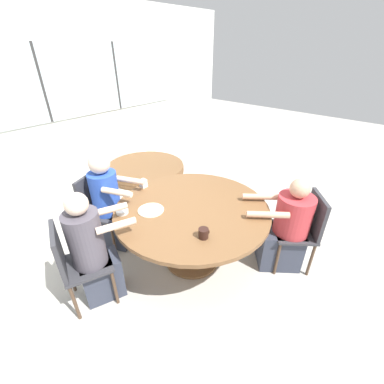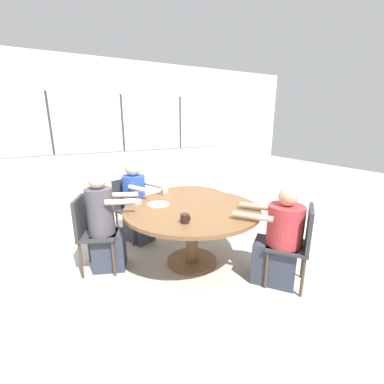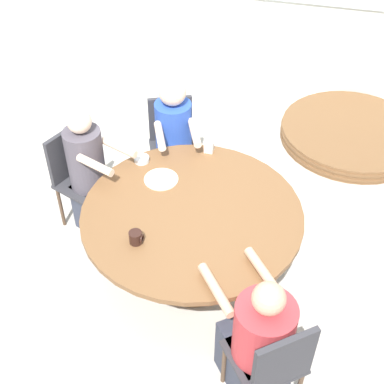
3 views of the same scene
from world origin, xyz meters
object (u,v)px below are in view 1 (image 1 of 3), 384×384
object	(u,v)px
chair_for_woman_green_shirt	(304,226)
chair_for_man_teal_shirt	(98,204)
folded_table_stack	(146,169)
bowl_white_shallow	(122,211)
coffee_mug	(204,233)
person_man_teal_shirt	(110,205)
person_man_blue_shirt	(94,254)
person_woman_green_shirt	(286,230)
milk_carton_small	(143,183)
chair_for_man_blue_shirt	(74,261)

from	to	relation	value
chair_for_woman_green_shirt	chair_for_man_teal_shirt	bearing A→B (deg)	82.47
chair_for_woman_green_shirt	chair_for_man_teal_shirt	distance (m)	2.28
folded_table_stack	bowl_white_shallow	bearing A→B (deg)	-133.89
folded_table_stack	coffee_mug	bearing A→B (deg)	-119.09
bowl_white_shallow	folded_table_stack	xyz separation A→B (m)	(1.65, 1.71, -0.65)
chair_for_man_teal_shirt	person_man_teal_shirt	size ratio (longest dim) A/B	0.74
chair_for_woman_green_shirt	person_man_blue_shirt	xyz separation A→B (m)	(-1.64, 1.25, 0.00)
chair_for_man_teal_shirt	person_man_blue_shirt	bearing A→B (deg)	33.19
chair_for_man_teal_shirt	folded_table_stack	world-z (taller)	chair_for_man_teal_shirt
folded_table_stack	person_woman_green_shirt	bearing A→B (deg)	-100.15
coffee_mug	folded_table_stack	bearing A→B (deg)	60.91
chair_for_man_teal_shirt	milk_carton_small	size ratio (longest dim) A/B	9.39
person_man_blue_shirt	person_man_teal_shirt	size ratio (longest dim) A/B	0.99
chair_for_man_blue_shirt	bowl_white_shallow	xyz separation A→B (m)	(0.56, 0.04, 0.21)
person_man_blue_shirt	person_man_teal_shirt	xyz separation A→B (m)	(0.53, 0.55, 0.01)
person_woman_green_shirt	person_man_blue_shirt	world-z (taller)	person_man_blue_shirt
person_woman_green_shirt	coffee_mug	distance (m)	1.01
chair_for_man_teal_shirt	milk_carton_small	distance (m)	0.59
chair_for_man_blue_shirt	chair_for_man_teal_shirt	bearing A→B (deg)	157.08
chair_for_man_blue_shirt	person_woman_green_shirt	world-z (taller)	person_woman_green_shirt
chair_for_man_teal_shirt	person_woman_green_shirt	bearing A→B (deg)	96.90
person_woman_green_shirt	coffee_mug	world-z (taller)	person_woman_green_shirt
chair_for_woman_green_shirt	person_man_teal_shirt	distance (m)	2.12
chair_for_man_teal_shirt	person_man_blue_shirt	world-z (taller)	person_man_blue_shirt
person_man_teal_shirt	folded_table_stack	size ratio (longest dim) A/B	0.80
chair_for_woman_green_shirt	chair_for_man_blue_shirt	world-z (taller)	same
chair_for_woman_green_shirt	person_man_teal_shirt	bearing A→B (deg)	83.06
chair_for_man_teal_shirt	coffee_mug	xyz separation A→B (m)	(0.18, -1.43, 0.23)
chair_for_woman_green_shirt	person_man_teal_shirt	world-z (taller)	person_man_teal_shirt
chair_for_man_blue_shirt	person_man_blue_shirt	bearing A→B (deg)	90.00
chair_for_woman_green_shirt	person_woman_green_shirt	bearing A→B (deg)	90.00
bowl_white_shallow	person_man_teal_shirt	bearing A→B (deg)	74.55
coffee_mug	bowl_white_shallow	distance (m)	0.85
person_man_teal_shirt	milk_carton_small	distance (m)	0.46
chair_for_man_teal_shirt	person_man_blue_shirt	xyz separation A→B (m)	(-0.47, -0.70, 0.00)
chair_for_man_blue_shirt	person_woman_green_shirt	xyz separation A→B (m)	(1.68, -1.17, -0.06)
chair_for_man_teal_shirt	chair_for_woman_green_shirt	bearing A→B (deg)	97.53
folded_table_stack	person_man_teal_shirt	bearing A→B (deg)	-140.50
folded_table_stack	chair_for_man_blue_shirt	bearing A→B (deg)	-141.55
person_woman_green_shirt	milk_carton_small	size ratio (longest dim) A/B	11.35
chair_for_woman_green_shirt	coffee_mug	bearing A→B (deg)	113.63
chair_for_man_teal_shirt	person_man_teal_shirt	bearing A→B (deg)	90.00
chair_for_man_teal_shirt	person_man_teal_shirt	xyz separation A→B (m)	(0.07, -0.15, 0.02)
person_man_blue_shirt	bowl_white_shallow	distance (m)	0.46
chair_for_man_blue_shirt	person_man_blue_shirt	size ratio (longest dim) A/B	0.75
person_woman_green_shirt	folded_table_stack	size ratio (longest dim) A/B	0.72
coffee_mug	chair_for_man_blue_shirt	bearing A→B (deg)	135.53
person_man_blue_shirt	chair_for_man_blue_shirt	bearing A→B (deg)	-90.00
chair_for_man_blue_shirt	person_man_blue_shirt	xyz separation A→B (m)	(0.15, -0.06, 0.00)
person_man_blue_shirt	bowl_white_shallow	size ratio (longest dim) A/B	9.80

